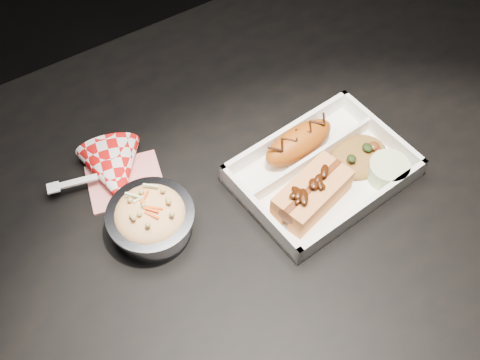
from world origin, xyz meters
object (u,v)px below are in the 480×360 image
(dining_table, at_px, (255,214))
(foil_coleslaw_cup, at_px, (151,218))
(hotdog, at_px, (312,192))
(food_tray, at_px, (322,174))
(napkin_fork, at_px, (115,174))
(fried_pastry, at_px, (299,142))

(dining_table, distance_m, foil_coleslaw_cup, 0.21)
(hotdog, bearing_deg, food_tray, 20.98)
(food_tray, height_order, napkin_fork, napkin_fork)
(dining_table, bearing_deg, food_tray, -27.36)
(dining_table, height_order, napkin_fork, napkin_fork)
(napkin_fork, bearing_deg, fried_pastry, -7.74)
(food_tray, xyz_separation_m, napkin_fork, (-0.26, 0.16, 0.01))
(dining_table, distance_m, hotdog, 0.15)
(fried_pastry, bearing_deg, foil_coleslaw_cup, -179.85)
(hotdog, relative_size, napkin_fork, 0.75)
(hotdog, xyz_separation_m, napkin_fork, (-0.22, 0.19, -0.02))
(dining_table, height_order, fried_pastry, fried_pastry)
(dining_table, height_order, food_tray, food_tray)
(food_tray, height_order, foil_coleslaw_cup, foil_coleslaw_cup)
(food_tray, relative_size, napkin_fork, 1.54)
(hotdog, relative_size, foil_coleslaw_cup, 1.06)
(hotdog, height_order, foil_coleslaw_cup, foil_coleslaw_cup)
(dining_table, distance_m, fried_pastry, 0.15)
(dining_table, xyz_separation_m, hotdog, (0.05, -0.08, 0.12))
(food_tray, bearing_deg, hotdog, -149.23)
(food_tray, distance_m, napkin_fork, 0.31)
(fried_pastry, relative_size, foil_coleslaw_cup, 1.01)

